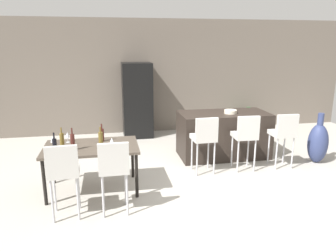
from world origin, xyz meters
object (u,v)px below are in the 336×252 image
(wine_bottle_inner, at_px, (73,142))
(wine_glass_far, at_px, (112,141))
(potted_plant, at_px, (249,116))
(wine_bottle_right, at_px, (101,139))
(wine_bottle_left, at_px, (62,140))
(wine_bottle_middle, at_px, (55,146))
(dining_chair_near, at_px, (63,169))
(dining_table, at_px, (91,150))
(dining_chair_far, at_px, (114,166))
(bar_chair_right, at_px, (284,132))
(floor_vase, at_px, (318,143))
(bar_chair_left, at_px, (205,136))
(wine_glass_corner, at_px, (67,135))
(bar_chair_middle, at_px, (246,134))
(wine_glass_end, at_px, (53,140))
(refrigerator, at_px, (137,100))
(kitchen_island, at_px, (223,135))
(fruit_bowl, at_px, (231,112))
(wine_bottle_near, at_px, (102,135))

(wine_bottle_inner, height_order, wine_glass_far, wine_bottle_inner)
(potted_plant, bearing_deg, wine_bottle_right, -141.56)
(wine_bottle_left, bearing_deg, wine_bottle_inner, -46.01)
(wine_bottle_left, height_order, wine_glass_far, wine_bottle_left)
(wine_bottle_middle, bearing_deg, dining_chair_near, -71.40)
(dining_table, bearing_deg, dining_chair_far, -68.02)
(dining_table, xyz_separation_m, wine_bottle_right, (0.15, -0.07, 0.19))
(bar_chair_right, relative_size, floor_vase, 1.06)
(dining_chair_far, bearing_deg, wine_bottle_middle, 149.29)
(bar_chair_left, relative_size, floor_vase, 1.06)
(wine_glass_corner, distance_m, floor_vase, 4.70)
(bar_chair_middle, xyz_separation_m, dining_chair_far, (-2.39, -1.14, 0.00))
(wine_glass_end, height_order, refrigerator, refrigerator)
(kitchen_island, relative_size, wine_bottle_right, 5.74)
(refrigerator, xyz_separation_m, floor_vase, (3.29, -2.54, -0.52))
(bar_chair_right, bearing_deg, kitchen_island, 136.51)
(dining_chair_near, relative_size, wine_bottle_inner, 3.08)
(bar_chair_right, height_order, fruit_bowl, bar_chair_right)
(dining_chair_near, height_order, wine_glass_far, dining_chair_near)
(wine_bottle_right, distance_m, wine_bottle_left, 0.59)
(kitchen_island, xyz_separation_m, wine_bottle_near, (-2.43, -0.94, 0.39))
(wine_glass_far, relative_size, floor_vase, 0.18)
(bar_chair_right, xyz_separation_m, dining_chair_near, (-3.79, -1.14, 0.00))
(bar_chair_middle, distance_m, bar_chair_right, 0.75)
(dining_table, relative_size, wine_glass_far, 8.31)
(wine_bottle_right, distance_m, potted_plant, 4.93)
(bar_chair_middle, xyz_separation_m, wine_bottle_near, (-2.55, -0.12, 0.15))
(floor_vase, bearing_deg, wine_bottle_right, -172.84)
(wine_bottle_left, bearing_deg, bar_chair_left, 7.26)
(bar_chair_left, height_order, fruit_bowl, bar_chair_left)
(kitchen_island, height_order, wine_glass_far, kitchen_island)
(wine_glass_end, bearing_deg, wine_glass_corner, 49.91)
(wine_bottle_near, bearing_deg, fruit_bowl, 18.88)
(fruit_bowl, bearing_deg, wine_bottle_near, -161.12)
(bar_chair_left, relative_size, wine_glass_corner, 6.03)
(bar_chair_right, distance_m, wine_glass_far, 3.20)
(bar_chair_right, distance_m, potted_plant, 2.73)
(wine_bottle_middle, bearing_deg, fruit_bowl, 23.80)
(dining_table, bearing_deg, wine_glass_corner, 145.38)
(wine_bottle_middle, relative_size, wine_bottle_right, 1.05)
(refrigerator, bearing_deg, wine_bottle_inner, -111.80)
(fruit_bowl, bearing_deg, wine_glass_end, -162.23)
(wine_glass_far, distance_m, wine_glass_end, 0.91)
(wine_glass_far, xyz_separation_m, potted_plant, (3.68, 3.18, -0.49))
(bar_chair_left, bearing_deg, floor_vase, 2.94)
(kitchen_island, distance_m, bar_chair_middle, 0.86)
(wine_bottle_left, xyz_separation_m, refrigerator, (1.44, 2.97, 0.06))
(bar_chair_left, xyz_separation_m, dining_chair_far, (-1.61, -1.14, 0.00))
(dining_table, distance_m, refrigerator, 3.17)
(wine_bottle_middle, xyz_separation_m, wine_bottle_right, (0.64, 0.26, -0.00))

